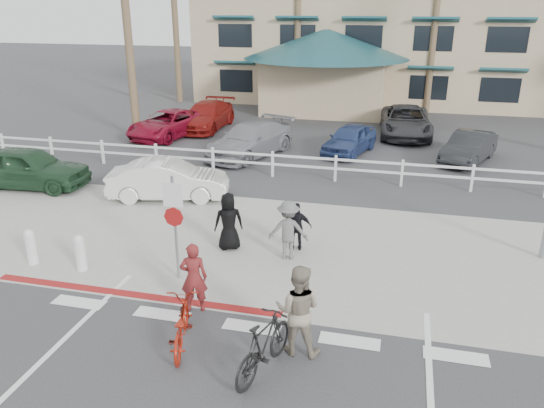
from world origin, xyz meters
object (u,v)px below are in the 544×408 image
(sign_post, at_px, (175,223))
(car_red_compact, at_px, (28,167))
(bike_black, at_px, (264,346))
(car_white_sedan, at_px, (168,180))
(bike_red, at_px, (181,325))

(sign_post, height_order, car_red_compact, sign_post)
(bike_black, xyz_separation_m, car_red_compact, (-10.80, 7.89, 0.19))
(sign_post, relative_size, car_white_sedan, 0.72)
(bike_black, bearing_deg, car_red_compact, -19.72)
(bike_black, height_order, car_white_sedan, car_white_sedan)
(bike_black, height_order, car_red_compact, car_red_compact)
(sign_post, bearing_deg, car_red_compact, 147.63)
(car_red_compact, bearing_deg, bike_black, -130.21)
(car_red_compact, bearing_deg, sign_post, -126.43)
(sign_post, xyz_separation_m, car_white_sedan, (-2.54, 5.12, -0.79))
(bike_red, xyz_separation_m, bike_black, (1.75, -0.37, 0.09))
(sign_post, xyz_separation_m, car_red_compact, (-7.91, 5.01, -0.71))
(bike_red, height_order, bike_black, bike_black)
(bike_red, height_order, car_white_sedan, car_white_sedan)
(sign_post, height_order, bike_red, sign_post)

